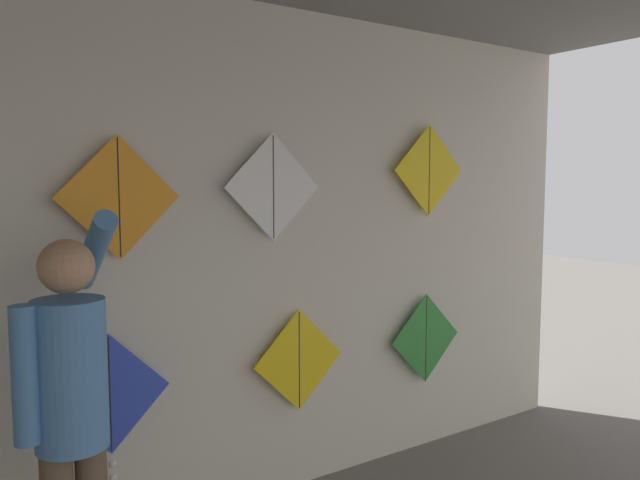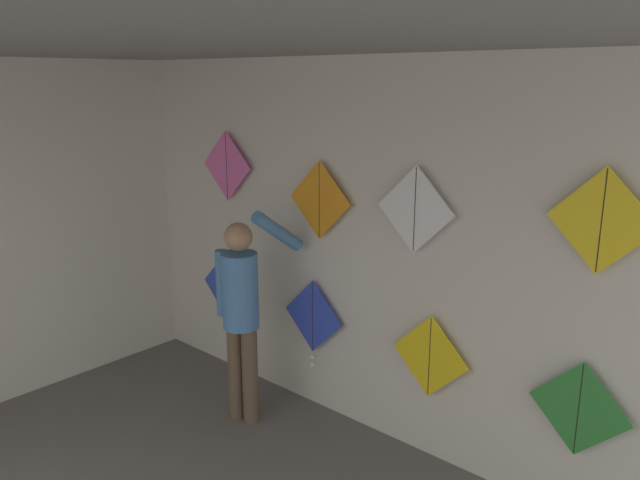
# 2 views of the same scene
# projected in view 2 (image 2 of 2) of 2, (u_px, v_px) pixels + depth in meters

# --- Properties ---
(back_panel) EXTENTS (5.82, 0.06, 2.80)m
(back_panel) POSITION_uv_depth(u_px,v_px,m) (372.00, 253.00, 4.56)
(back_panel) COLOR beige
(back_panel) RESTS_ON ground
(ceiling_slab) EXTENTS (5.82, 4.83, 0.04)m
(ceiling_slab) POSITION_uv_depth(u_px,v_px,m) (97.00, 36.00, 2.72)
(ceiling_slab) COLOR gray
(shopkeeper) EXTENTS (0.43, 0.63, 1.71)m
(shopkeeper) POSITION_uv_depth(u_px,v_px,m) (242.00, 304.00, 4.76)
(shopkeeper) COLOR brown
(shopkeeper) RESTS_ON ground
(kite_0) EXTENTS (0.60, 0.04, 0.74)m
(kite_0) POSITION_uv_depth(u_px,v_px,m) (226.00, 289.00, 5.67)
(kite_0) COLOR blue
(kite_1) EXTENTS (0.60, 0.04, 0.74)m
(kite_1) POSITION_uv_depth(u_px,v_px,m) (313.00, 319.00, 4.98)
(kite_1) COLOR blue
(kite_2) EXTENTS (0.60, 0.01, 0.60)m
(kite_2) POSITION_uv_depth(u_px,v_px,m) (430.00, 357.00, 4.28)
(kite_2) COLOR yellow
(kite_3) EXTENTS (0.60, 0.01, 0.60)m
(kite_3) POSITION_uv_depth(u_px,v_px,m) (579.00, 409.00, 3.63)
(kite_3) COLOR #338C38
(kite_4) EXTENTS (0.60, 0.01, 0.60)m
(kite_4) POSITION_uv_depth(u_px,v_px,m) (227.00, 166.00, 5.33)
(kite_4) COLOR pink
(kite_5) EXTENTS (0.60, 0.01, 0.60)m
(kite_5) POSITION_uv_depth(u_px,v_px,m) (319.00, 200.00, 4.69)
(kite_5) COLOR orange
(kite_6) EXTENTS (0.60, 0.01, 0.60)m
(kite_6) POSITION_uv_depth(u_px,v_px,m) (415.00, 210.00, 4.13)
(kite_6) COLOR white
(kite_7) EXTENTS (0.60, 0.01, 0.60)m
(kite_7) POSITION_uv_depth(u_px,v_px,m) (602.00, 221.00, 3.34)
(kite_7) COLOR yellow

